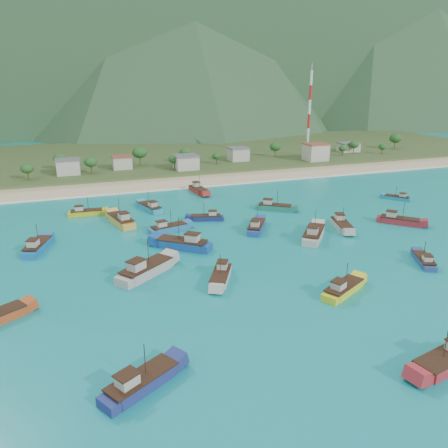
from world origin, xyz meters
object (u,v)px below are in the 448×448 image
object	(u,v)px
boat_27	(274,207)
boat_26	(199,190)
boat_8	(397,198)
boat_21	(341,225)
boat_4	(446,361)
boat_6	(314,235)
boat_2	(221,276)
boat_22	(399,221)
boat_5	(121,221)
boat_17	(38,247)
radio_tower	(309,114)
boat_19	(86,213)
boat_20	(343,290)
boat_29	(207,218)
boat_1	(256,227)
boat_11	(424,261)
boat_12	(183,244)
boat_7	(150,208)
boat_14	(146,271)
boat_0	(141,383)
boat_16	(168,229)

from	to	relation	value
boat_27	boat_26	bearing A→B (deg)	-116.96
boat_8	boat_21	bearing A→B (deg)	172.05
boat_4	boat_6	bearing A→B (deg)	-22.79
boat_2	boat_22	size ratio (longest dim) A/B	1.02
boat_5	boat_8	bearing A→B (deg)	-15.99
boat_17	boat_22	world-z (taller)	boat_17
radio_tower	boat_19	bearing A→B (deg)	-150.39
boat_26	boat_8	bearing A→B (deg)	146.65
boat_19	boat_20	xyz separation A→B (m)	(40.41, -65.58, 0.09)
boat_2	boat_29	bearing A→B (deg)	-75.37
boat_4	boat_8	bearing A→B (deg)	-48.68
boat_1	boat_5	size ratio (longest dim) A/B	0.84
boat_5	boat_11	bearing A→B (deg)	-53.59
boat_27	boat_12	bearing A→B (deg)	-23.21
radio_tower	boat_11	size ratio (longest dim) A/B	4.40
boat_7	boat_12	xyz separation A→B (m)	(1.29, -32.95, 0.23)
boat_7	boat_12	distance (m)	32.98
boat_1	boat_22	world-z (taller)	boat_22
boat_4	boat_7	distance (m)	89.70
boat_14	radio_tower	bearing A→B (deg)	100.35
radio_tower	boat_0	bearing A→B (deg)	-126.89
boat_29	boat_5	bearing A→B (deg)	95.85
boat_4	boat_22	distance (m)	63.31
boat_14	boat_17	xyz separation A→B (m)	(-20.40, 21.61, -0.23)
boat_1	boat_12	world-z (taller)	boat_12
boat_1	boat_2	size ratio (longest dim) A/B	1.05
boat_16	boat_21	world-z (taller)	boat_21
boat_27	boat_29	xyz separation A→B (m)	(-21.76, -2.55, -0.17)
boat_5	boat_20	world-z (taller)	boat_5
boat_5	boat_12	xyz separation A→B (m)	(10.90, -22.78, 0.04)
boat_11	boat_29	xyz separation A→B (m)	(-33.40, 43.89, 0.04)
boat_21	boat_1	bearing A→B (deg)	1.73
boat_20	boat_21	size ratio (longest dim) A/B	0.94
boat_21	radio_tower	bearing A→B (deg)	-97.72
boat_26	boat_11	bearing A→B (deg)	104.68
boat_27	boat_19	bearing A→B (deg)	-69.82
boat_12	boat_29	world-z (taller)	boat_12
boat_4	radio_tower	bearing A→B (deg)	-35.61
boat_11	boat_4	bearing A→B (deg)	-102.96
boat_14	boat_27	world-z (taller)	boat_14
boat_19	boat_21	distance (m)	70.32
boat_1	boat_26	bearing A→B (deg)	126.48
boat_6	boat_14	bearing A→B (deg)	-130.74
boat_17	boat_12	bearing A→B (deg)	0.68
boat_29	radio_tower	bearing A→B (deg)	-27.64
boat_8	boat_17	world-z (taller)	boat_17
boat_4	boat_27	size ratio (longest dim) A/B	1.10
boat_26	boat_5	bearing A→B (deg)	36.33
boat_6	boat_19	bearing A→B (deg)	-177.83
boat_17	boat_1	bearing A→B (deg)	14.30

